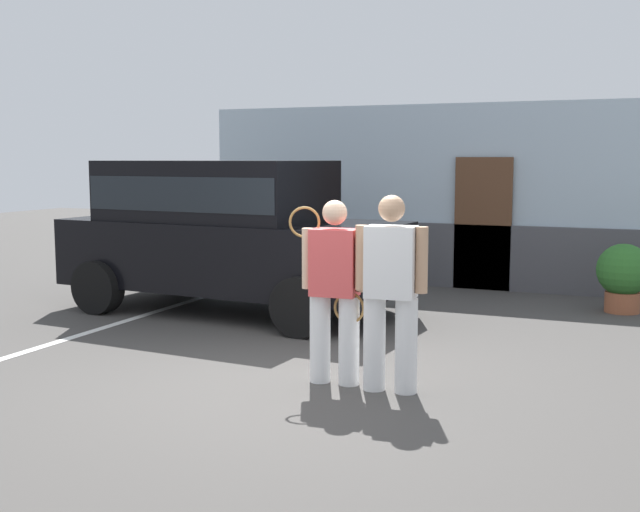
# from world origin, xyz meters

# --- Properties ---
(ground_plane) EXTENTS (40.00, 40.00, 0.00)m
(ground_plane) POSITION_xyz_m (0.00, 0.00, 0.00)
(ground_plane) COLOR #423F3D
(parking_stripe_0) EXTENTS (0.12, 4.40, 0.01)m
(parking_stripe_0) POSITION_xyz_m (-3.09, 1.50, 0.00)
(parking_stripe_0) COLOR silver
(parking_stripe_0) RESTS_ON ground_plane
(house_frontage) EXTENTS (8.35, 0.40, 2.95)m
(house_frontage) POSITION_xyz_m (0.01, 6.21, 1.39)
(house_frontage) COLOR silver
(house_frontage) RESTS_ON ground_plane
(parked_suv) EXTENTS (4.72, 2.42, 2.05)m
(parked_suv) POSITION_xyz_m (-2.23, 2.87, 1.15)
(parked_suv) COLOR black
(parked_suv) RESTS_ON ground_plane
(tennis_player_man) EXTENTS (0.77, 0.29, 1.70)m
(tennis_player_man) POSITION_xyz_m (0.42, 0.20, 0.89)
(tennis_player_man) COLOR white
(tennis_player_man) RESTS_ON ground_plane
(tennis_player_woman) EXTENTS (0.91, 0.30, 1.76)m
(tennis_player_woman) POSITION_xyz_m (0.97, 0.15, 0.91)
(tennis_player_woman) COLOR white
(tennis_player_woman) RESTS_ON ground_plane
(potted_plant_by_porch) EXTENTS (0.71, 0.71, 0.94)m
(potted_plant_by_porch) POSITION_xyz_m (2.77, 4.86, 0.52)
(potted_plant_by_porch) COLOR #9E5638
(potted_plant_by_porch) RESTS_ON ground_plane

